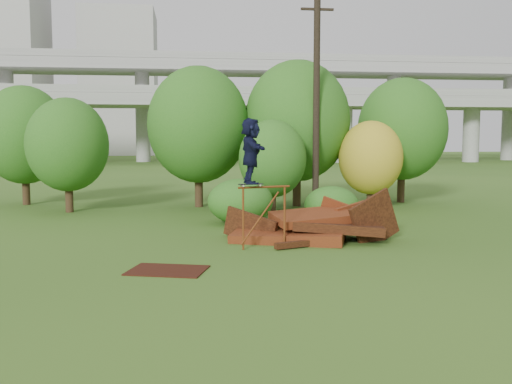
{
  "coord_description": "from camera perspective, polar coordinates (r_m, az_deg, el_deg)",
  "views": [
    {
      "loc": [
        -2.81,
        -14.84,
        3.18
      ],
      "look_at": [
        -0.8,
        2.0,
        1.6
      ],
      "focal_mm": 40.0,
      "sensor_mm": 36.0,
      "label": 1
    }
  ],
  "objects": [
    {
      "name": "skater",
      "position": [
        16.28,
        -0.52,
        4.13
      ],
      "size": [
        0.63,
        1.76,
        1.88
      ],
      "primitive_type": "imported",
      "rotation": [
        0.0,
        0.0,
        1.61
      ],
      "color": "black",
      "rests_on": "skateboard"
    },
    {
      "name": "freeway_overpass",
      "position": [
        78.13,
        -4.79,
        10.56
      ],
      "size": [
        160.0,
        15.0,
        13.7
      ],
      "color": "gray",
      "rests_on": "ground"
    },
    {
      "name": "scrap_pile",
      "position": [
        18.09,
        5.39,
        -3.62
      ],
      "size": [
        5.58,
        3.25,
        2.0
      ],
      "color": "#49200D",
      "rests_on": "ground"
    },
    {
      "name": "building_right",
      "position": [
        118.08,
        -13.4,
        10.45
      ],
      "size": [
        14.0,
        14.0,
        28.0
      ],
      "primitive_type": "cube",
      "color": "#9E9E99",
      "rests_on": "ground"
    },
    {
      "name": "tree_6",
      "position": [
        29.65,
        -22.18,
        5.3
      ],
      "size": [
        4.1,
        4.1,
        5.73
      ],
      "color": "black",
      "rests_on": "ground"
    },
    {
      "name": "ground",
      "position": [
        15.44,
        3.85,
        -6.58
      ],
      "size": [
        240.0,
        240.0,
        0.0
      ],
      "primitive_type": "plane",
      "color": "#2D5116",
      "rests_on": "ground"
    },
    {
      "name": "tree_1",
      "position": [
        26.74,
        -5.79,
        6.7
      ],
      "size": [
        4.7,
        4.7,
        6.54
      ],
      "color": "black",
      "rests_on": "ground"
    },
    {
      "name": "tree_0",
      "position": [
        25.94,
        -18.32,
        4.5
      ],
      "size": [
        3.51,
        3.51,
        4.96
      ],
      "color": "black",
      "rests_on": "ground"
    },
    {
      "name": "shrub_left",
      "position": [
        21.35,
        -1.57,
        -0.93
      ],
      "size": [
        2.47,
        2.28,
        1.71
      ],
      "primitive_type": "ellipsoid",
      "color": "#185115",
      "rests_on": "ground"
    },
    {
      "name": "tree_5",
      "position": [
        29.48,
        14.42,
        6.1
      ],
      "size": [
        4.42,
        4.42,
        6.21
      ],
      "color": "black",
      "rests_on": "ground"
    },
    {
      "name": "shrub_right",
      "position": [
        21.34,
        7.56,
        -1.34
      ],
      "size": [
        2.04,
        1.87,
        1.44
      ],
      "primitive_type": "ellipsoid",
      "color": "#185115",
      "rests_on": "ground"
    },
    {
      "name": "utility_pole",
      "position": [
        24.68,
        6.06,
        8.94
      ],
      "size": [
        1.4,
        0.28,
        9.35
      ],
      "color": "black",
      "rests_on": "ground"
    },
    {
      "name": "grind_rail",
      "position": [
        16.54,
        0.82,
        -1.55
      ],
      "size": [
        1.56,
        0.47,
        1.83
      ],
      "color": "#66320F",
      "rests_on": "ground"
    },
    {
      "name": "flat_plate",
      "position": [
        14.07,
        -8.85,
        -7.74
      ],
      "size": [
        2.11,
        1.75,
        0.03
      ],
      "primitive_type": "cube",
      "rotation": [
        0.0,
        0.0,
        -0.28
      ],
      "color": "black",
      "rests_on": "ground"
    },
    {
      "name": "tree_3",
      "position": [
        27.03,
        4.14,
        7.08
      ],
      "size": [
        4.95,
        4.95,
        6.86
      ],
      "color": "black",
      "rests_on": "ground"
    },
    {
      "name": "tree_2",
      "position": [
        23.84,
        1.65,
        3.35
      ],
      "size": [
        2.84,
        2.84,
        4.0
      ],
      "color": "black",
      "rests_on": "ground"
    },
    {
      "name": "tree_4",
      "position": [
        26.35,
        11.4,
        3.38
      ],
      "size": [
        2.9,
        2.9,
        4.01
      ],
      "color": "black",
      "rests_on": "ground"
    },
    {
      "name": "skateboard",
      "position": [
        16.32,
        -0.52,
        0.78
      ],
      "size": [
        0.75,
        0.37,
        0.07
      ],
      "rotation": [
        0.0,
        0.0,
        0.26
      ],
      "color": "black",
      "rests_on": "grind_rail"
    }
  ]
}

